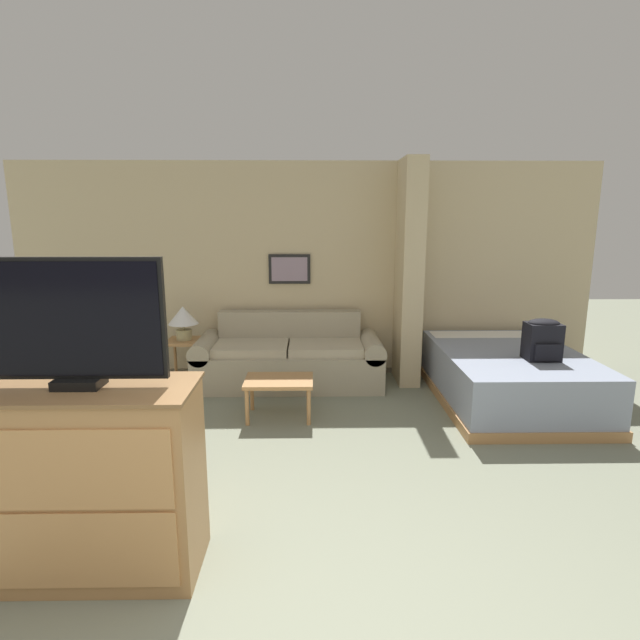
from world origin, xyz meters
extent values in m
cube|color=#CCB78E|center=(0.00, 4.44, 1.30)|extent=(7.06, 0.12, 2.60)
cube|color=#70644E|center=(0.00, 4.37, 0.03)|extent=(7.06, 0.02, 0.06)
cube|color=black|center=(-0.21, 4.36, 1.33)|extent=(0.51, 0.02, 0.36)
cube|color=gray|center=(-0.21, 4.35, 1.33)|extent=(0.44, 0.01, 0.29)
cube|color=#CCB78E|center=(1.20, 4.07, 1.30)|extent=(0.24, 0.61, 2.60)
cube|color=tan|center=(-0.21, 3.92, 0.21)|extent=(1.72, 0.84, 0.41)
cube|color=tan|center=(-0.21, 4.24, 0.62)|extent=(1.72, 0.20, 0.41)
cube|color=tan|center=(-1.18, 3.92, 0.21)|extent=(0.22, 0.84, 0.41)
cylinder|color=tan|center=(-1.18, 3.92, 0.46)|extent=(0.25, 0.84, 0.25)
cube|color=tan|center=(0.76, 3.92, 0.21)|extent=(0.22, 0.84, 0.41)
cylinder|color=tan|center=(0.76, 3.92, 0.46)|extent=(0.25, 0.84, 0.25)
cube|color=#BAAF94|center=(-0.64, 3.87, 0.46)|extent=(0.84, 0.60, 0.10)
cube|color=#BAAF94|center=(0.22, 3.87, 0.46)|extent=(0.84, 0.60, 0.10)
cube|color=#B27F4C|center=(-0.26, 2.94, 0.38)|extent=(0.67, 0.47, 0.04)
cylinder|color=#B27F4C|center=(-0.56, 2.75, 0.18)|extent=(0.04, 0.04, 0.36)
cylinder|color=#B27F4C|center=(0.03, 2.75, 0.18)|extent=(0.04, 0.04, 0.36)
cylinder|color=#B27F4C|center=(-0.56, 3.14, 0.18)|extent=(0.04, 0.04, 0.36)
cylinder|color=#B27F4C|center=(0.03, 3.14, 0.18)|extent=(0.04, 0.04, 0.36)
cube|color=#B27F4C|center=(-1.42, 3.92, 0.53)|extent=(0.39, 0.39, 0.04)
cylinder|color=#B27F4C|center=(-1.59, 3.76, 0.26)|extent=(0.04, 0.04, 0.52)
cylinder|color=#B27F4C|center=(-1.26, 3.76, 0.26)|extent=(0.04, 0.04, 0.52)
cylinder|color=#B27F4C|center=(-1.59, 4.08, 0.26)|extent=(0.04, 0.04, 0.52)
cylinder|color=#B27F4C|center=(-1.26, 4.08, 0.26)|extent=(0.04, 0.04, 0.52)
cylinder|color=tan|center=(-1.42, 3.92, 0.61)|extent=(0.18, 0.18, 0.12)
cylinder|color=tan|center=(-1.42, 3.92, 0.71)|extent=(0.02, 0.02, 0.07)
cone|color=silver|center=(-1.42, 3.92, 0.84)|extent=(0.34, 0.34, 0.20)
cube|color=#B27F4C|center=(-1.16, 0.78, 0.53)|extent=(1.17, 0.50, 1.06)
cube|color=brown|center=(-1.16, 0.78, 1.07)|extent=(1.19, 0.52, 0.02)
cube|color=tan|center=(-1.16, 0.53, 0.74)|extent=(1.07, 0.01, 0.42)
cube|color=tan|center=(-1.16, 0.53, 0.30)|extent=(1.07, 0.01, 0.42)
cube|color=black|center=(-1.16, 0.78, 1.10)|extent=(0.24, 0.16, 0.05)
cube|color=black|center=(-1.16, 0.78, 1.44)|extent=(0.94, 0.04, 0.63)
cube|color=black|center=(-1.16, 0.76, 1.44)|extent=(0.90, 0.01, 0.59)
cube|color=#B27F4C|center=(2.15, 3.31, 0.05)|extent=(1.45, 2.02, 0.10)
cube|color=#8993A8|center=(2.15, 3.31, 0.33)|extent=(1.41, 1.98, 0.46)
cube|color=white|center=(2.15, 4.08, 0.51)|extent=(1.29, 0.36, 0.10)
cube|color=black|center=(2.33, 3.00, 0.75)|extent=(0.32, 0.23, 0.37)
cube|color=black|center=(2.33, 2.87, 0.67)|extent=(0.24, 0.03, 0.16)
ellipsoid|color=black|center=(2.33, 3.00, 0.93)|extent=(0.31, 0.22, 0.09)
camera|label=1|loc=(0.07, -1.72, 1.96)|focal=28.00mm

